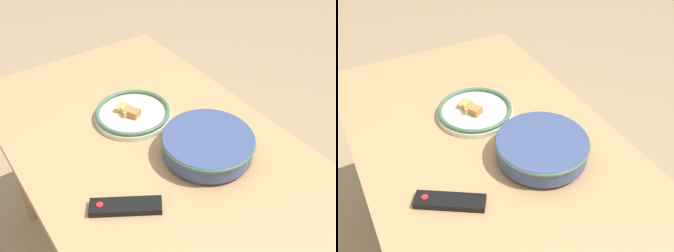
% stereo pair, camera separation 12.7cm
% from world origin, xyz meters
% --- Properties ---
extents(dining_table, '(1.51, 0.81, 0.76)m').
position_xyz_m(dining_table, '(0.00, 0.00, 0.67)').
color(dining_table, tan).
rests_on(dining_table, ground_plane).
extents(noodle_bowl, '(0.29, 0.29, 0.07)m').
position_xyz_m(noodle_bowl, '(-0.06, -0.11, 0.80)').
color(noodle_bowl, '#384775').
rests_on(noodle_bowl, dining_table).
extents(food_plate, '(0.27, 0.27, 0.04)m').
position_xyz_m(food_plate, '(0.23, -0.02, 0.78)').
color(food_plate, beige).
rests_on(food_plate, dining_table).
extents(tv_remote, '(0.15, 0.19, 0.02)m').
position_xyz_m(tv_remote, '(-0.10, 0.20, 0.77)').
color(tv_remote, black).
rests_on(tv_remote, dining_table).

